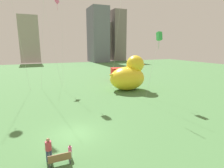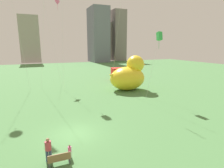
{
  "view_description": "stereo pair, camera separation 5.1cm",
  "coord_description": "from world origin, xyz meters",
  "px_view_note": "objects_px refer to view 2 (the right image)",
  "views": [
    {
      "loc": [
        -2.82,
        -14.93,
        7.66
      ],
      "look_at": [
        5.46,
        4.47,
        3.2
      ],
      "focal_mm": 29.21,
      "sensor_mm": 36.0,
      "label": 1
    },
    {
      "loc": [
        -2.77,
        -14.95,
        7.66
      ],
      "look_at": [
        5.46,
        4.47,
        3.2
      ],
      "focal_mm": 29.21,
      "sensor_mm": 36.0,
      "label": 2
    }
  ],
  "objects_px": {
    "kite_pink": "(57,6)",
    "box_truck": "(124,74)",
    "park_bench": "(59,159)",
    "person_child": "(70,151)",
    "kite_green": "(159,36)",
    "giant_inflatable_duck": "(129,75)",
    "person_adult": "(48,149)"
  },
  "relations": [
    {
      "from": "kite_pink",
      "to": "box_truck",
      "type": "bearing_deg",
      "value": -14.17
    },
    {
      "from": "park_bench",
      "to": "kite_pink",
      "type": "height_order",
      "value": "kite_pink"
    },
    {
      "from": "park_bench",
      "to": "person_child",
      "type": "xyz_separation_m",
      "value": [
        0.78,
        0.59,
        0.07
      ]
    },
    {
      "from": "kite_green",
      "to": "giant_inflatable_duck",
      "type": "bearing_deg",
      "value": 100.99
    },
    {
      "from": "park_bench",
      "to": "box_truck",
      "type": "height_order",
      "value": "box_truck"
    },
    {
      "from": "person_child",
      "to": "kite_green",
      "type": "distance_m",
      "value": 19.33
    },
    {
      "from": "box_truck",
      "to": "park_bench",
      "type": "bearing_deg",
      "value": -124.55
    },
    {
      "from": "person_adult",
      "to": "kite_pink",
      "type": "bearing_deg",
      "value": 80.72
    },
    {
      "from": "person_child",
      "to": "box_truck",
      "type": "bearing_deg",
      "value": 56.06
    },
    {
      "from": "park_bench",
      "to": "box_truck",
      "type": "bearing_deg",
      "value": 55.45
    },
    {
      "from": "box_truck",
      "to": "kite_pink",
      "type": "relative_size",
      "value": 0.37
    },
    {
      "from": "park_bench",
      "to": "person_adult",
      "type": "xyz_separation_m",
      "value": [
        -0.59,
        0.76,
        0.46
      ]
    },
    {
      "from": "person_adult",
      "to": "person_child",
      "type": "distance_m",
      "value": 1.44
    },
    {
      "from": "giant_inflatable_duck",
      "to": "kite_pink",
      "type": "xyz_separation_m",
      "value": [
        -10.09,
        11.46,
        12.66
      ]
    },
    {
      "from": "box_truck",
      "to": "kite_green",
      "type": "bearing_deg",
      "value": -97.41
    },
    {
      "from": "park_bench",
      "to": "giant_inflatable_duck",
      "type": "xyz_separation_m",
      "value": [
        13.98,
        16.72,
        2.09
      ]
    },
    {
      "from": "giant_inflatable_duck",
      "to": "kite_pink",
      "type": "distance_m",
      "value": 19.84
    },
    {
      "from": "person_adult",
      "to": "kite_green",
      "type": "relative_size",
      "value": 0.18
    },
    {
      "from": "kite_pink",
      "to": "kite_green",
      "type": "distance_m",
      "value": 22.04
    },
    {
      "from": "person_adult",
      "to": "person_child",
      "type": "bearing_deg",
      "value": -6.93
    },
    {
      "from": "person_child",
      "to": "kite_green",
      "type": "height_order",
      "value": "kite_green"
    },
    {
      "from": "person_adult",
      "to": "park_bench",
      "type": "bearing_deg",
      "value": -51.86
    },
    {
      "from": "box_truck",
      "to": "kite_green",
      "type": "height_order",
      "value": "kite_green"
    },
    {
      "from": "kite_pink",
      "to": "kite_green",
      "type": "bearing_deg",
      "value": -57.56
    },
    {
      "from": "park_bench",
      "to": "box_truck",
      "type": "relative_size",
      "value": 0.23
    },
    {
      "from": "person_adult",
      "to": "kite_pink",
      "type": "height_order",
      "value": "kite_pink"
    },
    {
      "from": "person_child",
      "to": "kite_pink",
      "type": "bearing_deg",
      "value": 83.57
    },
    {
      "from": "person_adult",
      "to": "person_child",
      "type": "relative_size",
      "value": 1.73
    },
    {
      "from": "person_child",
      "to": "box_truck",
      "type": "height_order",
      "value": "box_truck"
    },
    {
      "from": "person_adult",
      "to": "giant_inflatable_duck",
      "type": "bearing_deg",
      "value": 47.6
    },
    {
      "from": "kite_pink",
      "to": "giant_inflatable_duck",
      "type": "bearing_deg",
      "value": -48.63
    },
    {
      "from": "person_adult",
      "to": "box_truck",
      "type": "bearing_deg",
      "value": 53.7
    }
  ]
}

